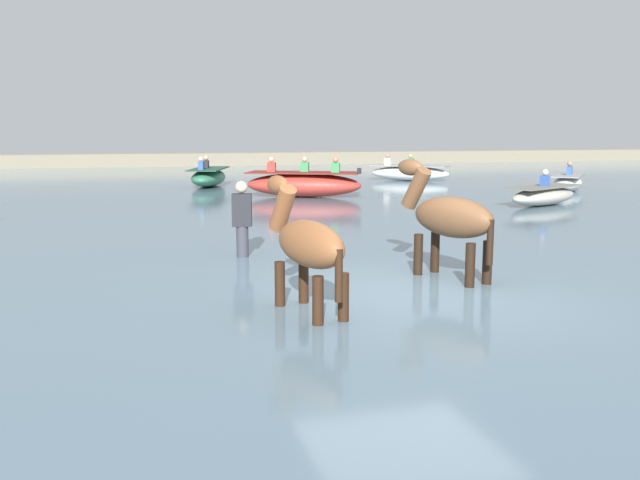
# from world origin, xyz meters

# --- Properties ---
(ground_plane) EXTENTS (120.00, 120.00, 0.00)m
(ground_plane) POSITION_xyz_m (0.00, 0.00, 0.00)
(ground_plane) COLOR #756B56
(water_surface) EXTENTS (90.00, 90.00, 0.37)m
(water_surface) POSITION_xyz_m (0.00, 10.00, 0.18)
(water_surface) COLOR slate
(water_surface) RESTS_ON ground
(horse_lead_bay) EXTENTS (0.93, 1.85, 2.02)m
(horse_lead_bay) POSITION_xyz_m (0.93, 0.71, 1.20)
(horse_lead_bay) COLOR brown
(horse_lead_bay) RESTS_ON ground
(horse_trailing_chestnut) EXTENTS (0.75, 1.76, 1.90)m
(horse_trailing_chestnut) POSITION_xyz_m (-1.46, -0.49, 1.12)
(horse_trailing_chestnut) COLOR brown
(horse_trailing_chestnut) RESTS_ON ground
(boat_near_port) EXTENTS (2.10, 3.55, 1.16)m
(boat_near_port) POSITION_xyz_m (-0.27, 18.25, 0.71)
(boat_near_port) COLOR #337556
(boat_near_port) RESTS_ON water_surface
(boat_near_starboard) EXTENTS (3.30, 3.05, 1.12)m
(boat_near_starboard) POSITION_xyz_m (8.29, 18.90, 0.70)
(boat_near_starboard) COLOR silver
(boat_near_starboard) RESTS_ON water_surface
(boat_distant_east) EXTENTS (3.92, 2.85, 1.27)m
(boat_distant_east) POSITION_xyz_m (2.11, 13.11, 0.77)
(boat_distant_east) COLOR #BC382D
(boat_distant_east) RESTS_ON water_surface
(boat_mid_channel) EXTENTS (2.35, 2.48, 1.03)m
(boat_mid_channel) POSITION_xyz_m (11.62, 12.72, 0.65)
(boat_mid_channel) COLOR silver
(boat_mid_channel) RESTS_ON water_surface
(boat_mid_outer) EXTENTS (3.05, 2.11, 1.02)m
(boat_mid_outer) POSITION_xyz_m (8.00, 8.82, 0.64)
(boat_mid_outer) COLOR #B2AD9E
(boat_mid_outer) RESTS_ON water_surface
(person_wading_close) EXTENTS (0.36, 0.27, 1.63)m
(person_wading_close) POSITION_xyz_m (-1.58, 3.19, 0.87)
(person_wading_close) COLOR #383842
(person_wading_close) RESTS_ON ground
(far_shoreline) EXTENTS (80.00, 2.40, 1.13)m
(far_shoreline) POSITION_xyz_m (0.00, 34.81, 0.56)
(far_shoreline) COLOR gray
(far_shoreline) RESTS_ON ground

